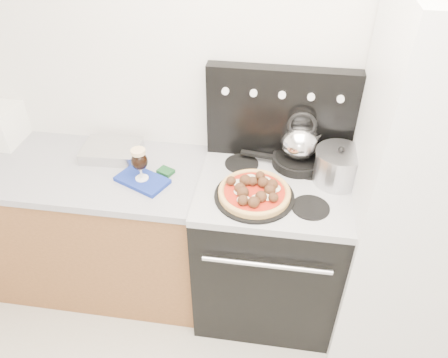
% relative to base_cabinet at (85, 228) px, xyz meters
% --- Properties ---
extents(room_shell, '(3.52, 3.01, 2.52)m').
position_rel_base_cabinet_xyz_m(room_shell, '(1.02, -0.91, 0.82)').
color(room_shell, beige).
rests_on(room_shell, ground).
extents(base_cabinet, '(1.45, 0.60, 0.86)m').
position_rel_base_cabinet_xyz_m(base_cabinet, '(0.00, 0.00, 0.00)').
color(base_cabinet, brown).
rests_on(base_cabinet, ground).
extents(countertop, '(1.48, 0.63, 0.04)m').
position_rel_base_cabinet_xyz_m(countertop, '(0.00, 0.00, 0.45)').
color(countertop, '#9F9EA8').
rests_on(countertop, base_cabinet).
extents(stove_body, '(0.76, 0.65, 0.88)m').
position_rel_base_cabinet_xyz_m(stove_body, '(1.10, -0.02, 0.01)').
color(stove_body, black).
rests_on(stove_body, ground).
extents(cooktop, '(0.76, 0.65, 0.04)m').
position_rel_base_cabinet_xyz_m(cooktop, '(1.10, -0.02, 0.47)').
color(cooktop, '#ADADB2').
rests_on(cooktop, stove_body).
extents(backguard, '(0.76, 0.08, 0.50)m').
position_rel_base_cabinet_xyz_m(backguard, '(1.10, 0.25, 0.74)').
color(backguard, black).
rests_on(backguard, cooktop).
extents(fridge, '(0.64, 0.68, 1.90)m').
position_rel_base_cabinet_xyz_m(fridge, '(1.80, -0.05, 0.52)').
color(fridge, silver).
rests_on(fridge, ground).
extents(foil_sheet, '(0.32, 0.24, 0.06)m').
position_rel_base_cabinet_xyz_m(foil_sheet, '(0.20, 0.13, 0.50)').
color(foil_sheet, white).
rests_on(foil_sheet, countertop).
extents(oven_mitt, '(0.30, 0.25, 0.02)m').
position_rel_base_cabinet_xyz_m(oven_mitt, '(0.44, -0.08, 0.48)').
color(oven_mitt, navy).
rests_on(oven_mitt, countertop).
extents(beer_glass, '(0.10, 0.10, 0.18)m').
position_rel_base_cabinet_xyz_m(beer_glass, '(0.44, -0.08, 0.58)').
color(beer_glass, black).
rests_on(beer_glass, oven_mitt).
extents(pizza_pan, '(0.44, 0.44, 0.01)m').
position_rel_base_cabinet_xyz_m(pizza_pan, '(1.02, -0.14, 0.50)').
color(pizza_pan, black).
rests_on(pizza_pan, cooktop).
extents(pizza, '(0.44, 0.44, 0.05)m').
position_rel_base_cabinet_xyz_m(pizza, '(1.02, -0.14, 0.53)').
color(pizza, '#EBC44A').
rests_on(pizza, pizza_pan).
extents(skillet, '(0.30, 0.30, 0.05)m').
position_rel_base_cabinet_xyz_m(skillet, '(1.22, 0.17, 0.51)').
color(skillet, black).
rests_on(skillet, cooktop).
extents(tea_kettle, '(0.22, 0.22, 0.22)m').
position_rel_base_cabinet_xyz_m(tea_kettle, '(1.22, 0.17, 0.65)').
color(tea_kettle, silver).
rests_on(tea_kettle, skillet).
extents(stock_pot, '(0.24, 0.24, 0.17)m').
position_rel_base_cabinet_xyz_m(stock_pot, '(1.41, 0.05, 0.57)').
color(stock_pot, '#B7B7BC').
rests_on(stock_pot, cooktop).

